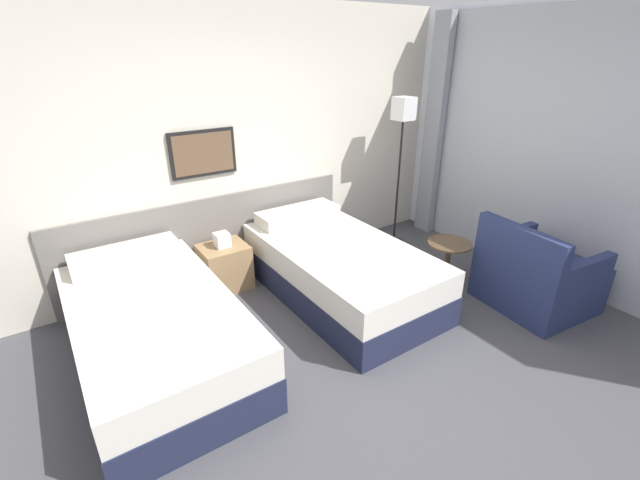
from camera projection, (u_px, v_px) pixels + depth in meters
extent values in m
plane|color=#47474C|center=(368.00, 379.00, 3.20)|extent=(16.00, 16.00, 0.00)
cube|color=beige|center=(233.00, 147.00, 4.28)|extent=(10.00, 0.06, 2.70)
cube|color=slate|center=(213.00, 239.00, 4.45)|extent=(3.04, 0.04, 0.89)
cube|color=black|center=(203.00, 153.00, 4.08)|extent=(0.64, 0.03, 0.44)
cube|color=brown|center=(204.00, 154.00, 4.07)|extent=(0.58, 0.01, 0.38)
cube|color=white|center=(611.00, 158.00, 3.86)|extent=(0.06, 4.65, 2.70)
cube|color=#B2B7C1|center=(607.00, 162.00, 3.85)|extent=(0.03, 4.28, 2.64)
cube|color=#8E939E|center=(434.00, 131.00, 5.29)|extent=(0.10, 0.24, 2.64)
cube|color=#1E233D|center=(160.00, 346.00, 3.33)|extent=(1.11, 2.04, 0.29)
cube|color=silver|center=(154.00, 317.00, 3.22)|extent=(1.10, 2.02, 0.25)
cube|color=silver|center=(126.00, 255.00, 3.73)|extent=(0.89, 0.34, 0.13)
cube|color=#1E233D|center=(340.00, 282.00, 4.24)|extent=(1.11, 2.04, 0.29)
cube|color=silver|center=(341.00, 257.00, 4.12)|extent=(1.10, 2.02, 0.25)
cube|color=silver|center=(298.00, 215.00, 4.64)|extent=(0.89, 0.34, 0.13)
cube|color=#9E7A51|center=(225.00, 267.00, 4.34)|extent=(0.46, 0.40, 0.46)
cube|color=white|center=(222.00, 240.00, 4.21)|extent=(0.14, 0.14, 0.14)
cylinder|color=black|center=(393.00, 241.00, 5.43)|extent=(0.24, 0.24, 0.02)
cylinder|color=black|center=(398.00, 184.00, 5.12)|extent=(0.02, 0.02, 1.50)
cube|color=white|center=(404.00, 108.00, 4.76)|extent=(0.20, 0.20, 0.25)
cylinder|color=brown|center=(444.00, 286.00, 4.42)|extent=(0.28, 0.28, 0.01)
cylinder|color=brown|center=(447.00, 266.00, 4.32)|extent=(0.05, 0.05, 0.47)
cylinder|color=brown|center=(450.00, 243.00, 4.22)|extent=(0.43, 0.43, 0.02)
cube|color=navy|center=(537.00, 282.00, 4.07)|extent=(0.93, 0.96, 0.45)
cube|color=navy|center=(519.00, 250.00, 3.72)|extent=(0.19, 0.88, 0.41)
cube|color=navy|center=(586.00, 271.00, 3.62)|extent=(0.73, 0.17, 0.18)
cube|color=navy|center=(509.00, 237.00, 4.25)|extent=(0.73, 0.17, 0.18)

